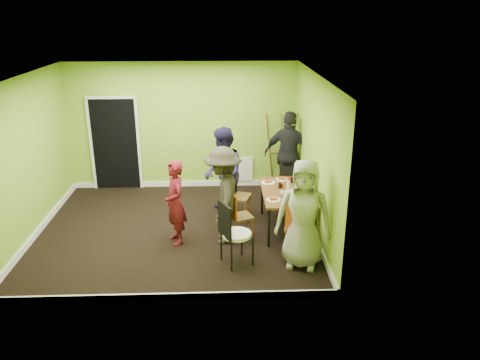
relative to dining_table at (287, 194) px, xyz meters
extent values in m
plane|color=black|center=(-2.03, 0.03, -0.70)|extent=(5.00, 5.00, 0.00)
cube|color=#85BC30|center=(-2.03, 2.28, 0.70)|extent=(5.00, 0.04, 2.80)
cube|color=#85BC30|center=(-2.03, -2.22, 0.70)|extent=(5.00, 0.04, 2.80)
cube|color=#85BC30|center=(-4.53, 0.03, 0.70)|extent=(0.04, 4.50, 2.80)
cube|color=#85BC30|center=(0.47, 0.03, 0.70)|extent=(0.04, 4.50, 2.80)
cube|color=white|center=(-2.03, 0.03, 2.10)|extent=(5.00, 4.50, 0.04)
cube|color=black|center=(-3.53, 2.25, 0.32)|extent=(1.00, 0.05, 2.04)
cube|color=white|center=(-0.73, 2.25, -0.30)|extent=(0.50, 0.04, 0.55)
cylinder|color=black|center=(-0.39, -0.69, -0.34)|extent=(0.04, 0.04, 0.71)
cylinder|color=black|center=(0.39, -0.69, -0.34)|extent=(0.04, 0.04, 0.71)
cylinder|color=black|center=(-0.39, 0.69, -0.34)|extent=(0.04, 0.04, 0.71)
cylinder|color=black|center=(0.39, 0.69, -0.34)|extent=(0.04, 0.04, 0.71)
cube|color=brown|center=(0.00, 0.00, 0.03)|extent=(0.90, 1.50, 0.04)
cylinder|color=orange|center=(-0.97, 0.67, -0.46)|extent=(0.03, 0.03, 0.46)
cylinder|color=orange|center=(-1.08, 0.34, -0.46)|extent=(0.03, 0.03, 0.46)
cylinder|color=orange|center=(-0.64, 0.56, -0.46)|extent=(0.03, 0.03, 0.46)
cylinder|color=orange|center=(-0.75, 0.23, -0.46)|extent=(0.03, 0.03, 0.46)
cube|color=brown|center=(-0.86, 0.45, -0.23)|extent=(0.52, 0.52, 0.04)
cube|color=orange|center=(-1.04, 0.51, 0.05)|extent=(0.15, 0.38, 0.51)
cylinder|color=orange|center=(-1.03, -0.21, -0.50)|extent=(0.02, 0.02, 0.40)
cylinder|color=orange|center=(-0.92, -0.49, -0.50)|extent=(0.02, 0.02, 0.40)
cylinder|color=orange|center=(-0.75, -0.10, -0.50)|extent=(0.02, 0.02, 0.40)
cylinder|color=orange|center=(-0.65, -0.38, -0.50)|extent=(0.02, 0.02, 0.40)
cube|color=brown|center=(-0.84, -0.30, -0.30)|extent=(0.45, 0.45, 0.04)
cube|color=orange|center=(-0.99, -0.36, -0.06)|extent=(0.14, 0.32, 0.44)
cylinder|color=orange|center=(0.36, 1.35, -0.50)|extent=(0.02, 0.02, 0.39)
cylinder|color=orange|center=(0.07, 1.44, -0.50)|extent=(0.02, 0.02, 0.39)
cylinder|color=orange|center=(0.27, 1.06, -0.50)|extent=(0.02, 0.02, 0.39)
cylinder|color=orange|center=(-0.01, 1.15, -0.50)|extent=(0.02, 0.02, 0.39)
cube|color=brown|center=(0.17, 1.25, -0.30)|extent=(0.44, 0.44, 0.03)
cube|color=orange|center=(0.22, 1.41, -0.07)|extent=(0.32, 0.12, 0.44)
cylinder|color=orange|center=(-0.15, -1.05, -0.46)|extent=(0.03, 0.03, 0.48)
cylinder|color=orange|center=(0.21, -1.12, -0.46)|extent=(0.03, 0.03, 0.48)
cylinder|color=orange|center=(-0.08, -0.70, -0.46)|extent=(0.03, 0.03, 0.48)
cylinder|color=orange|center=(0.28, -0.77, -0.46)|extent=(0.03, 0.03, 0.48)
cube|color=brown|center=(0.06, -0.91, -0.22)|extent=(0.50, 0.50, 0.04)
cube|color=orange|center=(0.03, -1.11, 0.07)|extent=(0.40, 0.11, 0.53)
cylinder|color=black|center=(-1.20, -1.11, -0.45)|extent=(0.03, 0.03, 0.50)
cylinder|color=black|center=(-1.04, -1.45, -0.45)|extent=(0.03, 0.03, 0.50)
cylinder|color=black|center=(-0.86, -0.95, -0.45)|extent=(0.03, 0.03, 0.50)
cylinder|color=black|center=(-0.70, -1.29, -0.45)|extent=(0.03, 0.03, 0.50)
cylinder|color=white|center=(-0.95, -1.20, -0.19)|extent=(0.46, 0.46, 0.06)
cube|color=black|center=(-1.14, -1.29, 0.10)|extent=(0.21, 0.39, 0.55)
cylinder|color=brown|center=(-0.11, 2.13, 0.18)|extent=(0.25, 0.41, 1.76)
cylinder|color=brown|center=(0.34, 2.13, 0.18)|extent=(0.25, 0.41, 1.76)
cylinder|color=brown|center=(0.12, 1.88, 0.18)|extent=(0.04, 0.40, 1.72)
cube|color=brown|center=(0.12, 2.08, 0.13)|extent=(0.47, 0.04, 0.04)
cylinder|color=white|center=(-0.30, 0.43, 0.06)|extent=(0.27, 0.27, 0.01)
cylinder|color=white|center=(-0.29, -0.41, 0.06)|extent=(0.25, 0.25, 0.01)
cylinder|color=white|center=(-0.03, 0.59, 0.06)|extent=(0.23, 0.23, 0.01)
cylinder|color=white|center=(0.03, -0.57, 0.06)|extent=(0.25, 0.25, 0.01)
cylinder|color=white|center=(0.29, 0.15, 0.06)|extent=(0.26, 0.26, 0.01)
cylinder|color=white|center=(0.22, -0.22, 0.06)|extent=(0.22, 0.22, 0.01)
cylinder|color=white|center=(0.01, -0.05, 0.17)|extent=(0.06, 0.06, 0.24)
cylinder|color=blue|center=(0.31, -0.39, 0.16)|extent=(0.07, 0.07, 0.21)
cylinder|color=orange|center=(-0.06, 0.17, 0.10)|extent=(0.04, 0.04, 0.09)
cylinder|color=black|center=(-0.11, 0.15, 0.10)|extent=(0.06, 0.06, 0.09)
cylinder|color=black|center=(0.15, 0.41, 0.11)|extent=(0.07, 0.07, 0.11)
cylinder|color=black|center=(0.07, -0.50, 0.10)|extent=(0.07, 0.07, 0.08)
imported|color=white|center=(-0.10, -0.22, 0.10)|extent=(0.11, 0.11, 0.09)
imported|color=white|center=(0.21, 0.11, 0.10)|extent=(0.11, 0.11, 0.10)
imported|color=maroon|center=(-1.98, -0.44, 0.05)|extent=(0.53, 0.63, 1.49)
imported|color=#1A1535|center=(-1.15, 0.62, 0.19)|extent=(0.88, 1.01, 1.77)
imported|color=#2C271D|center=(-1.16, -0.43, 0.16)|extent=(0.71, 1.14, 1.71)
imported|color=black|center=(0.25, 1.56, 0.24)|extent=(1.19, 0.84, 1.87)
imported|color=gray|center=(0.07, -1.30, 0.18)|extent=(0.97, 0.76, 1.75)
camera|label=1|loc=(-1.16, -7.80, 3.18)|focal=35.00mm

